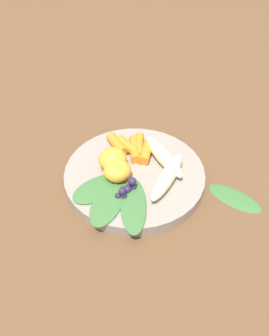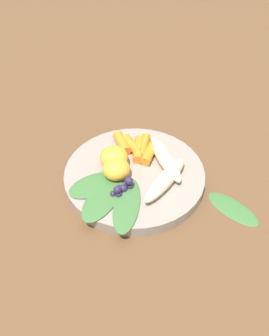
{
  "view_description": "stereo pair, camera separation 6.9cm",
  "coord_description": "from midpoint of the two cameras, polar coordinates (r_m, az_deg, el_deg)",
  "views": [
    {
      "loc": [
        -0.23,
        -0.44,
        0.51
      ],
      "look_at": [
        0.0,
        0.0,
        0.03
      ],
      "focal_mm": 40.04,
      "sensor_mm": 36.0,
      "label": 1
    },
    {
      "loc": [
        -0.16,
        -0.47,
        0.51
      ],
      "look_at": [
        0.0,
        0.0,
        0.03
      ],
      "focal_mm": 40.04,
      "sensor_mm": 36.0,
      "label": 2
    }
  ],
  "objects": [
    {
      "name": "carrot_mid_right",
      "position": [
        0.73,
        3.33,
        2.78
      ],
      "size": [
        0.04,
        0.07,
        0.02
      ],
      "primitive_type": "cylinder",
      "rotation": [
        0.0,
        1.57,
        7.44
      ],
      "color": "orange",
      "rests_on": "bowl"
    },
    {
      "name": "ground_plane",
      "position": [
        0.71,
        2.77,
        -2.02
      ],
      "size": [
        2.4,
        2.4,
        0.0
      ],
      "primitive_type": "plane",
      "color": "brown"
    },
    {
      "name": "orange_segment_far",
      "position": [
        0.69,
        -0.33,
        1.49
      ],
      "size": [
        0.05,
        0.05,
        0.04
      ],
      "primitive_type": "ellipsoid",
      "color": "#F4A833",
      "rests_on": "bowl"
    },
    {
      "name": "carrot_front",
      "position": [
        0.72,
        5.04,
        2.21
      ],
      "size": [
        0.05,
        0.06,
        0.02
      ],
      "primitive_type": "cylinder",
      "rotation": [
        0.0,
        1.57,
        7.17
      ],
      "color": "orange",
      "rests_on": "bowl"
    },
    {
      "name": "blueberry_pile",
      "position": [
        0.65,
        1.21,
        -3.2
      ],
      "size": [
        0.04,
        0.03,
        0.03
      ],
      "color": "#2D234C",
      "rests_on": "bowl"
    },
    {
      "name": "kale_leaf_right",
      "position": [
        0.65,
        -1.8,
        -4.76
      ],
      "size": [
        0.12,
        0.12,
        0.0
      ],
      "primitive_type": "ellipsoid",
      "rotation": [
        0.0,
        0.0,
        10.22
      ],
      "color": "#3D7038",
      "rests_on": "bowl"
    },
    {
      "name": "kale_leaf_rear",
      "position": [
        0.64,
        1.92,
        -5.75
      ],
      "size": [
        0.09,
        0.13,
        0.0
      ],
      "primitive_type": "ellipsoid",
      "rotation": [
        0.0,
        0.0,
        10.54
      ],
      "color": "#3D7038",
      "rests_on": "bowl"
    },
    {
      "name": "carrot_mid_left",
      "position": [
        0.74,
        4.07,
        3.25
      ],
      "size": [
        0.05,
        0.06,
        0.02
      ],
      "primitive_type": "cylinder",
      "rotation": [
        0.0,
        1.57,
        7.33
      ],
      "color": "orange",
      "rests_on": "bowl"
    },
    {
      "name": "carrot_rear",
      "position": [
        0.73,
        2.3,
        3.34
      ],
      "size": [
        0.03,
        0.06,
        0.02
      ],
      "primitive_type": "cylinder",
      "rotation": [
        0.0,
        1.57,
        8.06
      ],
      "color": "orange",
      "rests_on": "bowl"
    },
    {
      "name": "kale_leaf_stray",
      "position": [
        0.69,
        17.56,
        -5.97
      ],
      "size": [
        0.08,
        0.11,
        0.01
      ],
      "primitive_type": "ellipsoid",
      "rotation": [
        0.0,
        0.0,
        5.15
      ],
      "color": "#3D7038",
      "rests_on": "ground_plane"
    },
    {
      "name": "bowl",
      "position": [
        0.7,
        2.8,
        -1.38
      ],
      "size": [
        0.26,
        0.26,
        0.02
      ],
      "primitive_type": "cylinder",
      "color": "gray",
      "rests_on": "ground_plane"
    },
    {
      "name": "orange_segment_near",
      "position": [
        0.67,
        0.13,
        -0.32
      ],
      "size": [
        0.05,
        0.05,
        0.04
      ],
      "primitive_type": "ellipsoid",
      "color": "#F4A833",
      "rests_on": "bowl"
    },
    {
      "name": "kale_leaf_left",
      "position": [
        0.67,
        -3.21,
        -2.73
      ],
      "size": [
        0.1,
        0.07,
        0.0
      ],
      "primitive_type": "ellipsoid",
      "rotation": [
        0.0,
        0.0,
        9.61
      ],
      "color": "#3D7038",
      "rests_on": "bowl"
    },
    {
      "name": "carrot_small",
      "position": [
        0.74,
        0.78,
        3.75
      ],
      "size": [
        0.02,
        0.06,
        0.02
      ],
      "primitive_type": "cylinder",
      "rotation": [
        0.0,
        1.57,
        7.87
      ],
      "color": "orange",
      "rests_on": "bowl"
    },
    {
      "name": "banana_peeled_right",
      "position": [
        0.67,
        7.64,
        -1.96
      ],
      "size": [
        0.12,
        0.1,
        0.03
      ],
      "primitive_type": "ellipsoid",
      "rotation": [
        0.0,
        0.0,
        6.91
      ],
      "color": "beige",
      "rests_on": "bowl"
    },
    {
      "name": "banana_peeled_left",
      "position": [
        0.71,
        7.35,
        1.46
      ],
      "size": [
        0.03,
        0.13,
        0.03
      ],
      "primitive_type": "ellipsoid",
      "rotation": [
        0.0,
        0.0,
        7.87
      ],
      "color": "beige",
      "rests_on": "bowl"
    }
  ]
}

